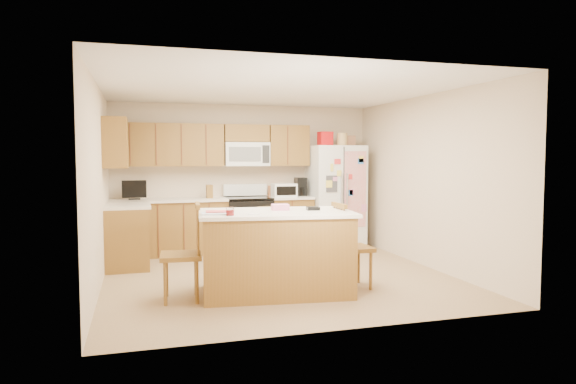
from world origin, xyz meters
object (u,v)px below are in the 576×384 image
object	(u,v)px
stove	(248,223)
windsor_chair_left	(183,255)
island	(276,252)
windsor_chair_back	(267,244)
windsor_chair_right	(351,247)
refrigerator	(336,195)

from	to	relation	value
stove	windsor_chair_left	size ratio (longest dim) A/B	1.04
island	stove	bearing A→B (deg)	84.96
windsor_chair_left	windsor_chair_back	bearing A→B (deg)	33.67
windsor_chair_right	stove	bearing A→B (deg)	104.43
windsor_chair_right	windsor_chair_back	bearing A→B (deg)	138.49
refrigerator	island	bearing A→B (deg)	-123.87
refrigerator	windsor_chair_right	size ratio (longest dim) A/B	1.95
refrigerator	windsor_chair_left	xyz separation A→B (m)	(-2.88, -2.69, -0.41)
island	windsor_chair_right	bearing A→B (deg)	0.83
island	windsor_chair_left	world-z (taller)	windsor_chair_left
stove	refrigerator	distance (m)	1.63
stove	windsor_chair_right	world-z (taller)	stove
stove	windsor_chair_right	distance (m)	2.84
stove	refrigerator	xyz separation A→B (m)	(1.57, -0.06, 0.45)
windsor_chair_back	windsor_chair_right	distance (m)	1.16
windsor_chair_left	windsor_chair_right	xyz separation A→B (m)	(2.02, 0.00, -0.02)
stove	island	size ratio (longest dim) A/B	0.60
stove	refrigerator	size ratio (longest dim) A/B	0.55
windsor_chair_left	refrigerator	bearing A→B (deg)	43.03
stove	refrigerator	world-z (taller)	refrigerator
island	windsor_chair_left	distance (m)	1.07
island	windsor_chair_right	world-z (taller)	island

